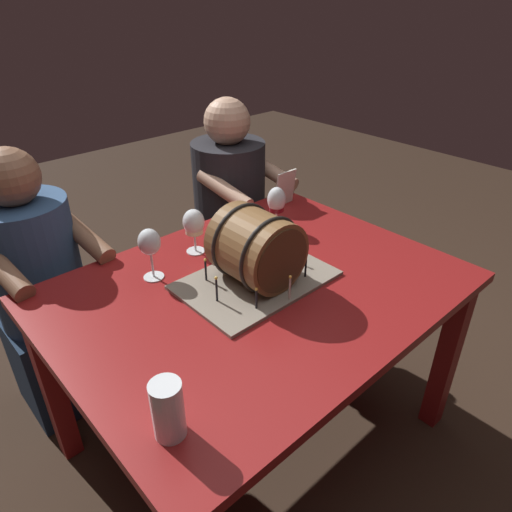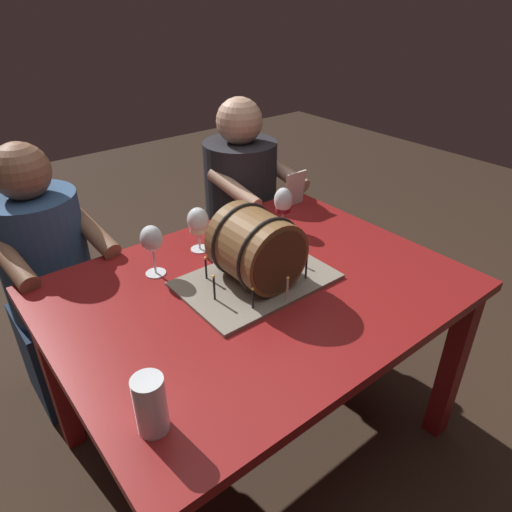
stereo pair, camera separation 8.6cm
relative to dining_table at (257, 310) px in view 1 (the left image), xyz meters
name	(u,v)px [view 1 (the left image)]	position (x,y,z in m)	size (l,w,h in m)	color
ground_plane	(257,433)	(0.00, 0.00, -0.64)	(8.00, 8.00, 0.00)	#332319
dining_table	(257,310)	(0.00, 0.00, 0.00)	(1.32, 1.01, 0.75)	maroon
barrel_cake	(256,251)	(0.01, 0.02, 0.22)	(0.50, 0.34, 0.26)	gray
wine_glass_red	(276,202)	(0.34, 0.26, 0.22)	(0.07, 0.07, 0.18)	white
wine_glass_empty	(149,243)	(-0.23, 0.27, 0.24)	(0.08, 0.08, 0.18)	white
wine_glass_white	(194,224)	(-0.02, 0.32, 0.22)	(0.08, 0.08, 0.17)	white
beer_pint	(168,412)	(-0.54, -0.30, 0.17)	(0.07, 0.07, 0.15)	white
menu_card	(285,188)	(0.53, 0.39, 0.18)	(0.11, 0.01, 0.16)	silver
person_seated_left	(45,300)	(-0.48, 0.72, -0.11)	(0.40, 0.49, 1.15)	#1B2D46
person_seated_right	(231,222)	(0.48, 0.73, -0.09)	(0.42, 0.50, 1.18)	black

